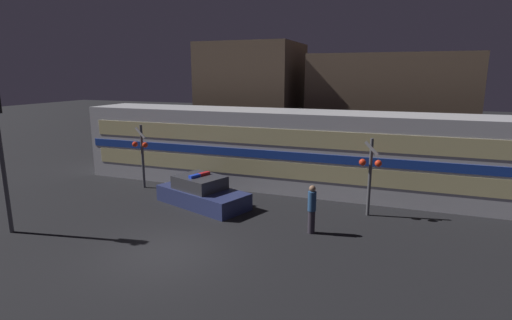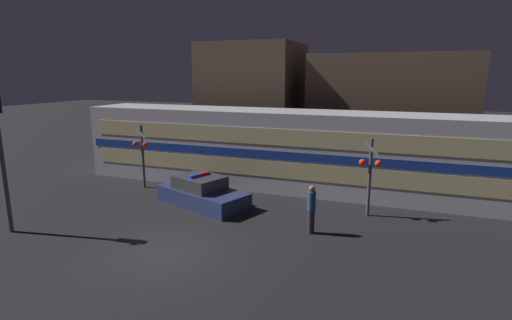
# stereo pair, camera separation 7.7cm
# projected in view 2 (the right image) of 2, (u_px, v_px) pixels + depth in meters

# --- Properties ---
(ground_plane) EXTENTS (120.00, 120.00, 0.00)m
(ground_plane) POSITION_uv_depth(u_px,v_px,m) (164.00, 253.00, 13.05)
(ground_plane) COLOR black
(train) EXTENTS (23.75, 3.10, 3.92)m
(train) POSITION_uv_depth(u_px,v_px,m) (303.00, 151.00, 19.95)
(train) COLOR silver
(train) RESTS_ON ground_plane
(police_car) EXTENTS (4.64, 3.19, 1.41)m
(police_car) POSITION_uv_depth(u_px,v_px,m) (202.00, 193.00, 17.73)
(police_car) COLOR navy
(police_car) RESTS_ON ground_plane
(pedestrian) EXTENTS (0.30, 0.30, 1.81)m
(pedestrian) POSITION_uv_depth(u_px,v_px,m) (311.00, 209.00, 14.48)
(pedestrian) COLOR #2D2833
(pedestrian) RESTS_ON ground_plane
(crossing_signal_near) EXTENTS (0.89, 0.36, 3.22)m
(crossing_signal_near) POSITION_uv_depth(u_px,v_px,m) (370.00, 171.00, 16.03)
(crossing_signal_near) COLOR #4C4C51
(crossing_signal_near) RESTS_ON ground_plane
(crossing_signal_far) EXTENTS (0.89, 0.36, 3.24)m
(crossing_signal_far) POSITION_uv_depth(u_px,v_px,m) (142.00, 151.00, 20.08)
(crossing_signal_far) COLOR #4C4C51
(crossing_signal_far) RESTS_ON ground_plane
(building_left) EXTENTS (6.28, 5.73, 7.73)m
(building_left) POSITION_uv_depth(u_px,v_px,m) (253.00, 101.00, 27.78)
(building_left) COLOR brown
(building_left) RESTS_ON ground_plane
(building_center) EXTENTS (9.65, 5.94, 6.90)m
(building_center) POSITION_uv_depth(u_px,v_px,m) (390.00, 110.00, 25.46)
(building_center) COLOR brown
(building_center) RESTS_ON ground_plane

